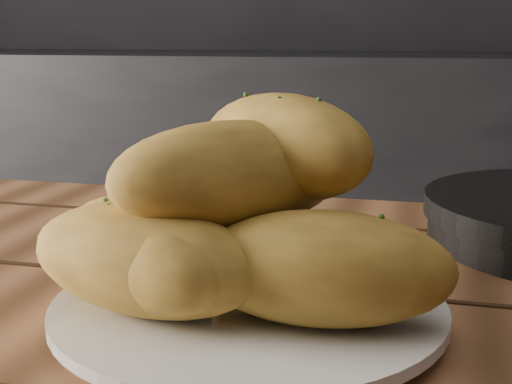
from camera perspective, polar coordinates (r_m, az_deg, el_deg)
name	(u,v)px	position (r m, az deg, el deg)	size (l,w,h in m)	color
counter	(290,226)	(1.89, 2.75, -2.72)	(2.80, 0.60, 0.90)	black
plate	(249,312)	(0.50, -0.58, -9.54)	(0.27, 0.27, 0.02)	silver
bread_rolls	(229,222)	(0.48, -2.16, -2.37)	(0.30, 0.26, 0.14)	gold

